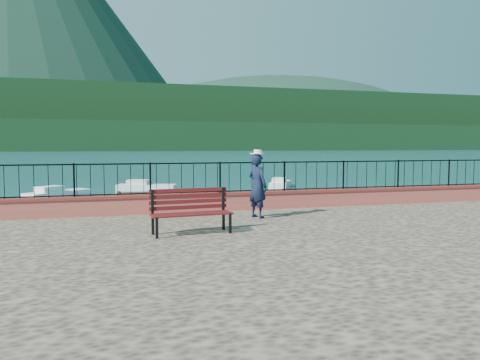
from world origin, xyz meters
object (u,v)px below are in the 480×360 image
boat_4 (146,185)px  boat_5 (280,182)px  person (258,186)px  boat_2 (336,196)px  boat_1 (280,203)px  boat_3 (58,191)px  park_bench (191,221)px  boat_0 (132,223)px

boat_4 → boat_5: same height
person → boat_2: bearing=-62.2°
boat_1 → boat_4: 14.10m
boat_5 → boat_1: bearing=-173.5°
boat_2 → boat_3: (-15.45, 7.52, 0.00)m
boat_5 → park_bench: bearing=-178.0°
person → boat_5: (9.37, 21.94, -1.72)m
boat_4 → boat_5: 10.47m
boat_1 → boat_2: bearing=41.5°
boat_0 → boat_2: same height
boat_4 → boat_1: bearing=-47.2°
person → boat_4: size_ratio=0.43×
boat_0 → boat_5: (12.60, 16.90, 0.00)m
boat_1 → boat_3: same height
boat_0 → boat_5: 21.08m
park_bench → boat_1: 12.92m
person → boat_1: person is taller
boat_3 → boat_4: 6.76m
boat_4 → boat_2: bearing=-28.5°
park_bench → boat_3: bearing=98.1°
boat_4 → person: bearing=-66.9°
boat_2 → boat_4: bearing=129.8°
person → boat_2: person is taller
park_bench → person: (2.29, 1.88, 0.61)m
boat_0 → boat_5: bearing=48.4°
boat_1 → boat_2: size_ratio=1.08×
park_bench → boat_4: (1.19, 24.06, -1.11)m
park_bench → boat_0: size_ratio=0.59×
boat_3 → boat_1: bearing=-83.9°
person → park_bench: bearing=104.5°
boat_2 → boat_4: size_ratio=0.80×
boat_3 → boat_4: (5.81, 3.47, 0.00)m
boat_0 → boat_1: size_ratio=0.89×
person → boat_5: person is taller
park_bench → boat_1: park_bench is taller
person → boat_0: size_ratio=0.56×
boat_2 → boat_0: bearing=-153.9°
boat_1 → park_bench: bearing=-105.0°
boat_1 → boat_3: 14.73m
boat_1 → boat_2: (4.24, 2.03, 0.00)m
person → boat_1: (4.31, 9.17, -1.72)m
boat_1 → person: bearing=-99.3°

